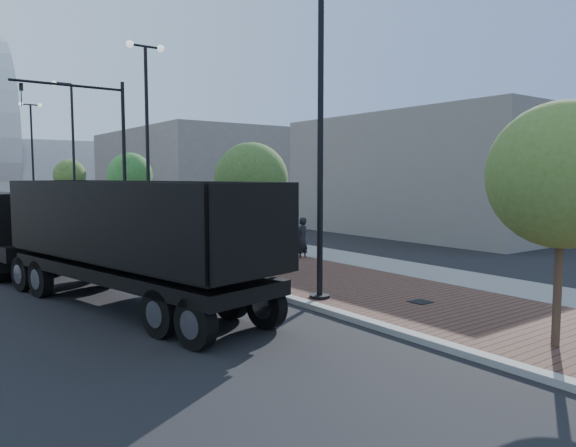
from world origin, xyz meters
TOP-DOWN VIEW (x-y plane):
  - sidewalk at (3.50, 40.00)m, footprint 7.00×140.00m
  - concrete_strip at (6.20, 40.00)m, footprint 2.40×140.00m
  - curb at (0.00, 40.00)m, footprint 0.30×140.00m
  - dump_truck at (-4.52, 15.86)m, footprint 5.03×13.54m
  - white_sedan at (-3.05, 23.43)m, footprint 1.43×4.02m
  - pedestrian at (4.65, 16.00)m, footprint 0.73×0.58m
  - streetlight_1 at (0.49, 10.00)m, footprint 1.44×0.56m
  - streetlight_2 at (0.60, 22.00)m, footprint 1.72×0.56m
  - streetlight_3 at (0.49, 34.00)m, footprint 1.44×0.56m
  - streetlight_4 at (0.60, 46.00)m, footprint 1.72×0.56m
  - traffic_mast at (-0.30, 25.00)m, footprint 5.09×0.20m
  - tree_0 at (1.65, 4.02)m, footprint 2.82×2.82m
  - tree_1 at (1.65, 15.02)m, footprint 2.64×2.63m
  - tree_2 at (1.65, 27.02)m, footprint 2.40×2.36m
  - tree_3 at (1.65, 39.02)m, footprint 2.28×2.21m
  - commercial_block_ne at (16.00, 50.00)m, footprint 12.00×22.00m
  - commercial_block_e at (18.00, 20.00)m, footprint 10.00×16.00m
  - utility_cover_1 at (2.40, 8.00)m, footprint 0.50×0.50m
  - utility_cover_2 at (2.40, 19.00)m, footprint 0.50×0.50m

SIDE VIEW (x-z plane):
  - sidewalk at x=3.50m, z-range 0.00..0.12m
  - concrete_strip at x=6.20m, z-range 0.00..0.13m
  - curb at x=0.00m, z-range 0.00..0.14m
  - utility_cover_1 at x=2.40m, z-range 0.12..0.14m
  - utility_cover_2 at x=2.40m, z-range 0.12..0.14m
  - white_sedan at x=-3.05m, z-range 0.00..1.32m
  - pedestrian at x=4.65m, z-range 0.00..1.77m
  - dump_truck at x=-4.52m, z-range -0.26..3.05m
  - tree_1 at x=1.65m, z-range 0.99..5.63m
  - tree_0 at x=1.65m, z-range 1.02..5.89m
  - commercial_block_e at x=18.00m, z-range 0.00..7.00m
  - tree_2 at x=1.65m, z-range 1.16..5.85m
  - tree_3 at x=1.65m, z-range 1.20..5.85m
  - commercial_block_ne at x=16.00m, z-range 0.00..8.00m
  - streetlight_1 at x=0.49m, z-range -0.26..8.95m
  - streetlight_3 at x=0.49m, z-range -0.26..8.95m
  - streetlight_2 at x=0.60m, z-range 0.18..9.46m
  - streetlight_4 at x=0.60m, z-range 0.18..9.46m
  - traffic_mast at x=-0.30m, z-range 0.98..8.98m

